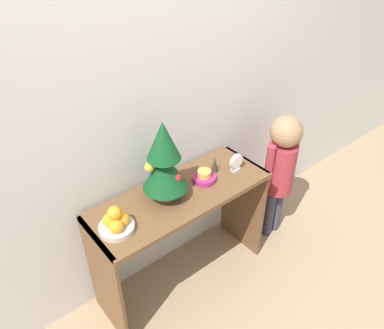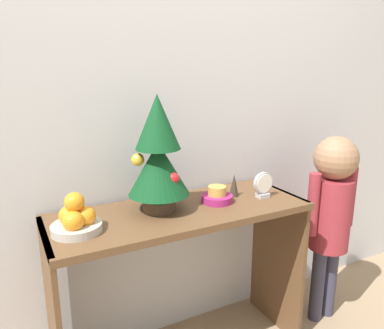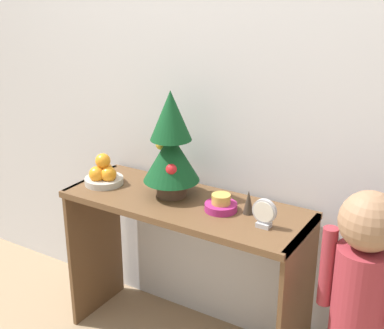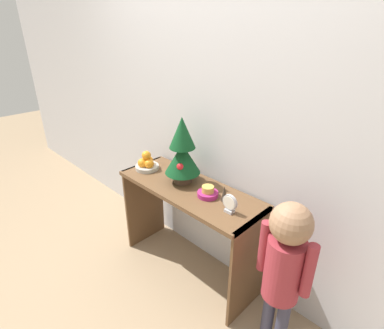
{
  "view_description": "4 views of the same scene",
  "coord_description": "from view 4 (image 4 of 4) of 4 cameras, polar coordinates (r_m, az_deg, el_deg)",
  "views": [
    {
      "loc": [
        -1.03,
        -1.14,
        2.15
      ],
      "look_at": [
        0.07,
        0.2,
        0.93
      ],
      "focal_mm": 35.0,
      "sensor_mm": 36.0,
      "label": 1
    },
    {
      "loc": [
        -0.66,
        -1.15,
        1.35
      ],
      "look_at": [
        0.06,
        0.22,
        0.95
      ],
      "focal_mm": 35.0,
      "sensor_mm": 36.0,
      "label": 2
    },
    {
      "loc": [
        1.17,
        -1.63,
        1.75
      ],
      "look_at": [
        0.02,
        0.24,
        0.93
      ],
      "focal_mm": 50.0,
      "sensor_mm": 36.0,
      "label": 3
    },
    {
      "loc": [
        1.34,
        -1.09,
        1.81
      ],
      "look_at": [
        0.07,
        0.18,
        0.97
      ],
      "focal_mm": 28.0,
      "sensor_mm": 36.0,
      "label": 4
    }
  ],
  "objects": [
    {
      "name": "child_figure",
      "position": [
        1.75,
        17.22,
        -17.3
      ],
      "size": [
        0.32,
        0.22,
        1.02
      ],
      "color": "#38384C",
      "rests_on": "ground_plane"
    },
    {
      "name": "figurine",
      "position": [
        1.97,
        6.17,
        -5.51
      ],
      "size": [
        0.05,
        0.05,
        0.11
      ],
      "color": "#382D23",
      "rests_on": "console_table"
    },
    {
      "name": "singing_bowl",
      "position": [
        2.02,
        3.03,
        -5.35
      ],
      "size": [
        0.14,
        0.14,
        0.07
      ],
      "color": "#9E2366",
      "rests_on": "console_table"
    },
    {
      "name": "back_wall",
      "position": [
        2.13,
        4.31,
        9.85
      ],
      "size": [
        7.0,
        0.05,
        2.5
      ],
      "primitive_type": "cube",
      "color": "silver",
      "rests_on": "ground_plane"
    },
    {
      "name": "console_table",
      "position": [
        2.24,
        -0.66,
        -8.28
      ],
      "size": [
        1.13,
        0.43,
        0.76
      ],
      "color": "brown",
      "rests_on": "ground_plane"
    },
    {
      "name": "fruit_bowl",
      "position": [
        2.41,
        -8.59,
        0.22
      ],
      "size": [
        0.19,
        0.19,
        0.15
      ],
      "color": "#B7B2A8",
      "rests_on": "console_table"
    },
    {
      "name": "mini_tree",
      "position": [
        2.11,
        -1.84,
        2.57
      ],
      "size": [
        0.26,
        0.26,
        0.49
      ],
      "color": "#4C3828",
      "rests_on": "console_table"
    },
    {
      "name": "desk_clock",
      "position": [
        1.85,
        7.2,
        -7.45
      ],
      "size": [
        0.1,
        0.04,
        0.12
      ],
      "color": "#B2B2B7",
      "rests_on": "console_table"
    },
    {
      "name": "ground_plane",
      "position": [
        2.5,
        -4.35,
        -21.33
      ],
      "size": [
        12.0,
        12.0,
        0.0
      ],
      "primitive_type": "plane",
      "color": "#997F60"
    }
  ]
}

